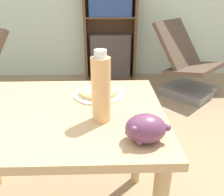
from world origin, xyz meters
TOP-DOWN VIEW (x-y plane):
  - dining_table at (-0.05, 0.01)m, footprint 1.07×0.75m
  - pizza_on_plate at (0.18, 0.18)m, footprint 0.26×0.26m
  - grape_bunch at (0.36, -0.24)m, footprint 0.16×0.11m
  - drink_bottle at (0.20, -0.08)m, footprint 0.08×0.08m
  - lounge_chair_far at (1.23, 1.83)m, footprint 0.89×0.95m
  - bookshelf at (0.30, 2.47)m, footprint 0.73×0.26m

SIDE VIEW (x-z plane):
  - lounge_chair_far at x=1.23m, z-range -0.15..0.73m
  - dining_table at x=-0.05m, z-range 0.25..0.97m
  - pizza_on_plate at x=0.18m, z-range 0.72..0.75m
  - grape_bunch at x=0.36m, z-range 0.72..0.83m
  - bookshelf at x=0.30m, z-range -0.07..1.66m
  - drink_bottle at x=0.20m, z-range 0.71..1.01m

